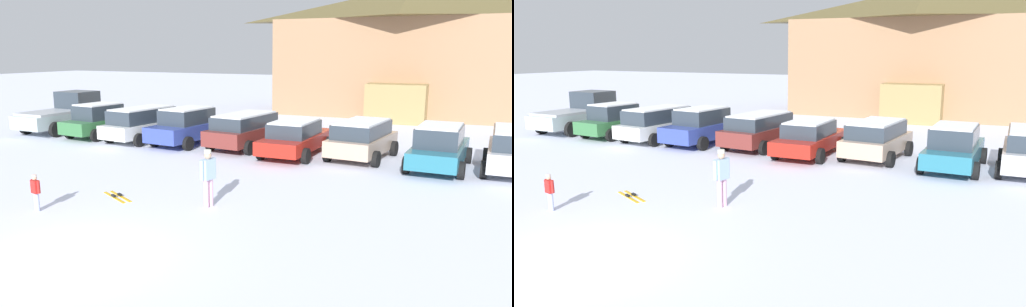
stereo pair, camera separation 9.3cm
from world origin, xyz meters
TOP-DOWN VIEW (x-y plane):
  - ground at (0.00, 0.00)m, footprint 160.00×160.00m
  - ski_lodge at (2.30, 28.90)m, footprint 18.11×10.04m
  - parked_green_coupe at (-10.39, 12.36)m, footprint 2.38×4.24m
  - parked_white_suv at (-7.64, 12.35)m, footprint 2.42×4.53m
  - parked_blue_hatchback at (-5.11, 12.63)m, footprint 2.45×4.84m
  - parked_maroon_van at (-2.21, 12.86)m, footprint 2.54×4.52m
  - parked_red_sedan at (0.46, 12.31)m, footprint 2.18×4.80m
  - parked_beige_suv at (3.18, 12.82)m, footprint 2.48×4.16m
  - parked_teal_hatchback at (6.24, 12.31)m, footprint 2.19×4.66m
  - pickup_truck at (-13.46, 13.07)m, footprint 2.52×5.36m
  - skier_adult_in_blue_parka at (0.85, 4.47)m, footprint 0.32×0.61m
  - skier_child_in_red_jacket at (-3.28, 2.08)m, footprint 0.38×0.20m
  - pair_of_skis at (-2.18, 4.10)m, footprint 1.44×0.91m

SIDE VIEW (x-z plane):
  - ground at x=0.00m, z-range 0.00..0.00m
  - pair_of_skis at x=-2.18m, z-range -0.02..0.06m
  - skier_child_in_red_jacket at x=-3.28m, z-range 0.07..1.12m
  - parked_red_sedan at x=0.46m, z-range 0.02..1.54m
  - parked_teal_hatchback at x=6.24m, z-range 0.00..1.70m
  - parked_green_coupe at x=-10.39m, z-range -0.01..1.73m
  - parked_beige_suv at x=3.18m, z-range 0.07..1.66m
  - parked_maroon_van at x=-2.21m, z-range 0.07..1.67m
  - parked_blue_hatchback at x=-5.11m, z-range 0.00..1.76m
  - parked_white_suv at x=-7.64m, z-range 0.07..1.73m
  - skier_adult_in_blue_parka at x=0.85m, z-range 0.11..1.78m
  - pickup_truck at x=-13.46m, z-range -0.08..2.07m
  - ski_lodge at x=2.30m, z-range 0.05..8.72m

